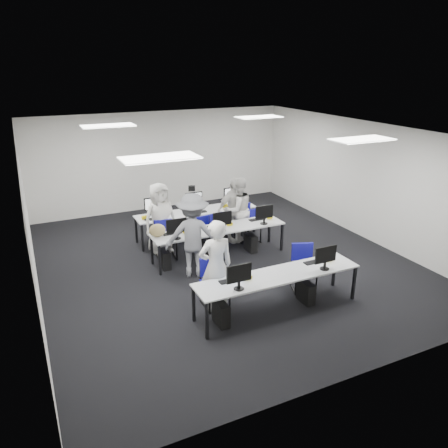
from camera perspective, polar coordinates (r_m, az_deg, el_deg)
name	(u,v)px	position (r m, az deg, el deg)	size (l,w,h in m)	color
room	(223,199)	(9.74, -0.18, 3.28)	(9.00, 9.02, 3.00)	black
ceiling_panels	(223,132)	(9.41, -0.19, 11.95)	(5.20, 4.60, 0.02)	white
desk_front	(278,277)	(8.09, 7.08, -6.86)	(3.20, 0.70, 0.73)	silver
desk_mid	(219,230)	(10.18, -0.65, -0.83)	(3.20, 0.70, 0.73)	silver
desk_back	(197,213)	(11.39, -3.58, 1.47)	(3.20, 0.70, 0.73)	silver
equipment_front	(269,295)	(8.14, 5.89, -9.21)	(2.51, 0.41, 1.19)	#0B3496
equipment_mid	(212,245)	(10.22, -1.58, -2.72)	(2.91, 0.41, 1.19)	white
equipment_back	(203,223)	(11.59, -2.70, 0.12)	(2.91, 0.41, 1.19)	white
chair_0	(215,291)	(8.36, -1.24, -8.79)	(0.46, 0.50, 0.92)	#131189
chair_1	(303,276)	(9.06, 10.30, -6.66)	(0.60, 0.62, 0.93)	#131189
chair_2	(166,247)	(10.39, -7.58, -2.95)	(0.47, 0.51, 0.89)	#131189
chair_3	(205,240)	(10.76, -2.50, -2.08)	(0.42, 0.46, 0.82)	#131189
chair_4	(248,231)	(11.22, 3.14, -0.86)	(0.58, 0.61, 0.97)	#131189
chair_5	(162,240)	(10.81, -8.04, -2.08)	(0.50, 0.53, 0.86)	#131189
chair_6	(212,234)	(11.08, -1.61, -1.28)	(0.51, 0.54, 0.88)	#131189
chair_7	(245,229)	(11.39, 2.81, -0.72)	(0.49, 0.52, 0.85)	#131189
handbag	(157,230)	(9.74, -8.72, -0.83)	(0.37, 0.23, 0.30)	#99834F
student_0	(216,267)	(7.93, -1.08, -5.58)	(0.65, 0.43, 1.79)	beige
student_1	(238,210)	(11.10, 1.79, 1.87)	(0.82, 0.64, 1.69)	beige
student_2	(160,218)	(10.54, -8.34, 0.75)	(0.84, 0.55, 1.73)	beige
student_3	(234,210)	(11.08, 1.31, 1.84)	(0.99, 0.41, 1.69)	beige
photographer	(193,235)	(9.26, -4.08, -1.50)	(1.19, 0.68, 1.84)	slate
dslr_camera	(192,188)	(9.12, -4.24, 4.67)	(0.14, 0.18, 0.10)	black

